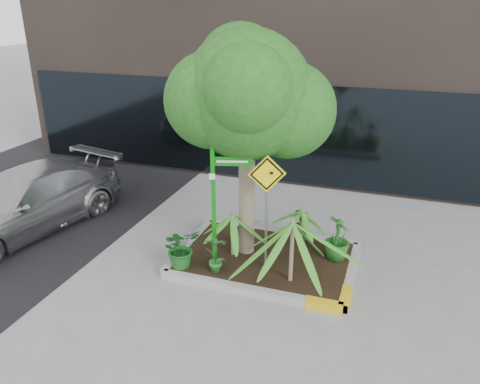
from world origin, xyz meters
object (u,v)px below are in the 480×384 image
(tree, at_px, (247,95))
(cattle_sign, at_px, (267,194))
(parked_car, at_px, (24,202))
(street_sign_post, at_px, (216,195))

(tree, height_order, cattle_sign, tree)
(tree, bearing_deg, parked_car, -175.05)
(tree, height_order, street_sign_post, tree)
(parked_car, bearing_deg, cattle_sign, 11.59)
(parked_car, bearing_deg, street_sign_post, 9.49)
(tree, distance_m, cattle_sign, 1.72)
(tree, xyz_separation_m, cattle_sign, (0.51, -0.48, -1.57))
(street_sign_post, height_order, cattle_sign, street_sign_post)
(parked_car, height_order, street_sign_post, street_sign_post)
(tree, bearing_deg, cattle_sign, -42.90)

